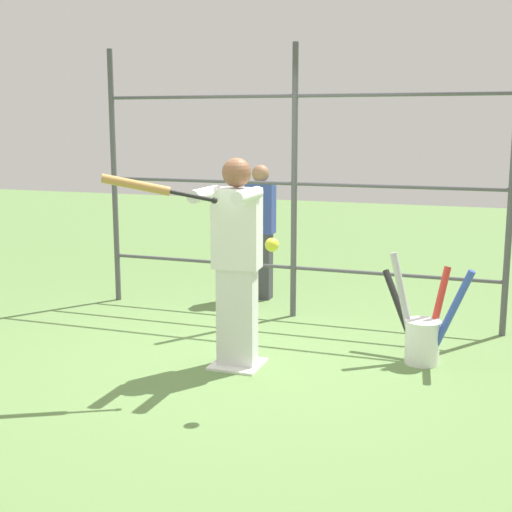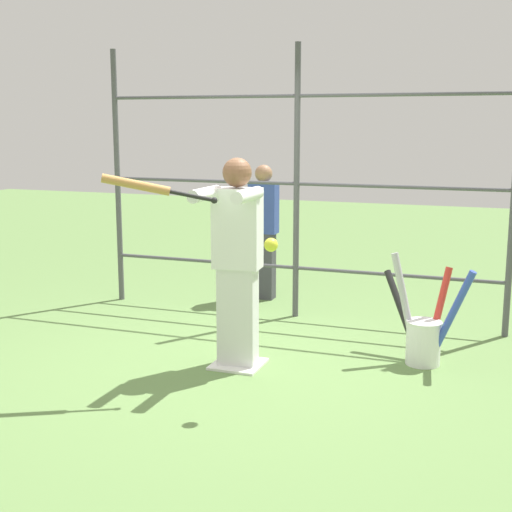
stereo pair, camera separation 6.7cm
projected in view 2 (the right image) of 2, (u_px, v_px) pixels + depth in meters
The scene contains 8 objects.
ground_plane at pixel (238, 365), 5.84m from camera, with size 24.00×24.00×0.00m, color #608447.
home_plate at pixel (238, 364), 5.83m from camera, with size 0.40×0.40×0.02m.
fence_backstop at pixel (297, 184), 7.06m from camera, with size 4.13×0.06×2.72m.
batter at pixel (237, 256), 5.65m from camera, with size 0.43×0.59×1.69m.
baseball_bat_swinging at pixel (146, 187), 5.10m from camera, with size 0.76×0.40×0.22m.
softball_in_flight at pixel (271, 245), 4.85m from camera, with size 0.10×0.10×0.10m.
bat_bucket at pixel (423, 334), 5.85m from camera, with size 0.82×0.60×0.91m.
bystander_behind_fence at pixel (264, 230), 7.90m from camera, with size 0.31×0.19×1.50m.
Camera 2 is at (-2.05, 5.18, 1.97)m, focal length 50.00 mm.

